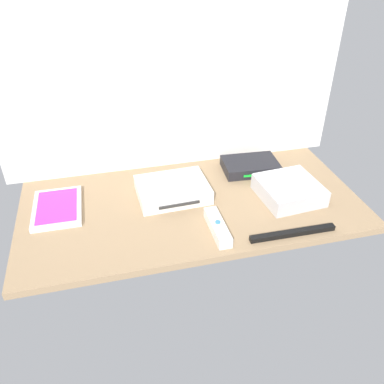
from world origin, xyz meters
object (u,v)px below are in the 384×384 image
(mini_computer, at_px, (289,190))
(sensor_bar, at_px, (293,233))
(remote_wand, at_px, (218,227))
(network_router, at_px, (250,166))
(game_case, at_px, (57,208))
(game_console, at_px, (173,190))

(mini_computer, height_order, sensor_bar, mini_computer)
(sensor_bar, bearing_deg, remote_wand, 162.48)
(network_router, bearing_deg, remote_wand, -121.60)
(game_case, relative_size, sensor_bar, 0.80)
(remote_wand, bearing_deg, mini_computer, 21.87)
(mini_computer, xyz_separation_m, game_case, (-0.68, 0.10, -0.02))
(mini_computer, distance_m, game_case, 0.69)
(game_console, xyz_separation_m, mini_computer, (0.34, -0.09, 0.00))
(game_case, height_order, network_router, network_router)
(network_router, distance_m, sensor_bar, 0.35)
(mini_computer, bearing_deg, remote_wand, -157.67)
(game_console, height_order, remote_wand, game_console)
(mini_computer, distance_m, network_router, 0.19)
(network_router, bearing_deg, sensor_bar, -87.97)
(game_console, distance_m, mini_computer, 0.35)
(game_console, bearing_deg, sensor_bar, -45.74)
(mini_computer, relative_size, game_case, 0.96)
(game_console, distance_m, remote_wand, 0.21)
(remote_wand, bearing_deg, sensor_bar, -18.76)
(game_console, relative_size, game_case, 1.13)
(game_console, distance_m, network_router, 0.30)
(game_case, bearing_deg, remote_wand, -25.24)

